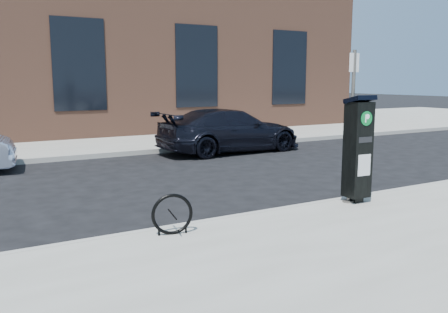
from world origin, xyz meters
TOP-DOWN VIEW (x-y plane):
  - ground at (0.00, 0.00)m, footprint 120.00×120.00m
  - sidewalk_far at (0.00, 14.00)m, footprint 60.00×12.00m
  - curb_near at (0.00, -0.02)m, footprint 60.00×0.12m
  - curb_far at (0.00, 8.02)m, footprint 60.00×0.12m
  - building at (-0.00, 17.00)m, footprint 28.00×10.05m
  - parking_kiosk at (2.19, -0.35)m, footprint 0.48×0.42m
  - sign_pole at (2.05, -0.30)m, footprint 0.25×0.22m
  - bike_rack at (-1.59, -0.40)m, footprint 0.62×0.17m
  - car_dark at (3.79, 7.08)m, footprint 5.12×2.23m

SIDE VIEW (x-z plane):
  - ground at x=0.00m, z-range 0.00..0.00m
  - sidewalk_far at x=0.00m, z-range 0.00..0.15m
  - curb_near at x=0.00m, z-range -0.01..0.15m
  - curb_far at x=0.00m, z-range -0.01..0.15m
  - bike_rack at x=-1.59m, z-range 0.14..0.77m
  - car_dark at x=3.79m, z-range 0.00..1.47m
  - parking_kiosk at x=2.19m, z-range 0.18..2.18m
  - sign_pole at x=2.05m, z-range 0.14..2.95m
  - building at x=0.00m, z-range 0.02..8.27m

